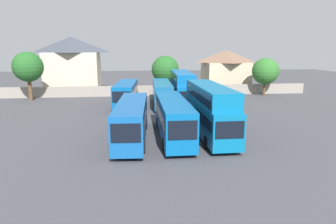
% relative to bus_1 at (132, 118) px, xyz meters
% --- Properties ---
extents(ground, '(140.00, 140.00, 0.00)m').
position_rel_bus_1_xyz_m(ground, '(3.62, 17.98, -1.97)').
color(ground, '#424247').
extents(depot_boundary_wall, '(56.00, 0.50, 1.80)m').
position_rel_bus_1_xyz_m(depot_boundary_wall, '(3.62, 25.60, -1.07)').
color(depot_boundary_wall, gray).
rests_on(depot_boundary_wall, ground).
extents(bus_1, '(3.20, 11.81, 3.45)m').
position_rel_bus_1_xyz_m(bus_1, '(0.00, 0.00, 0.00)').
color(bus_1, '#13559D').
rests_on(bus_1, ground).
extents(bus_2, '(2.64, 11.97, 3.52)m').
position_rel_bus_1_xyz_m(bus_2, '(3.77, 0.28, 0.04)').
color(bus_2, '#0A599D').
rests_on(bus_2, ground).
extents(bus_3, '(2.61, 11.64, 4.79)m').
position_rel_bus_1_xyz_m(bus_3, '(7.29, 0.39, 0.73)').
color(bus_3, '#0B6599').
rests_on(bus_3, ground).
extents(bus_4, '(3.42, 10.91, 3.46)m').
position_rel_bus_1_xyz_m(bus_4, '(-0.91, 15.59, 0.01)').
color(bus_4, '#0A579E').
rests_on(bus_4, ground).
extents(bus_5, '(2.93, 11.71, 3.44)m').
position_rel_bus_1_xyz_m(bus_5, '(4.23, 15.99, -0.01)').
color(bus_5, '#196398').
rests_on(bus_5, ground).
extents(bus_6, '(3.14, 12.07, 4.85)m').
position_rel_bus_1_xyz_m(bus_6, '(7.16, 16.01, 0.77)').
color(bus_6, '#0D5FA5').
rests_on(bus_6, ground).
extents(house_terrace_left, '(10.37, 6.86, 10.37)m').
position_rel_bus_1_xyz_m(house_terrace_left, '(-11.40, 32.54, 3.32)').
color(house_terrace_left, beige).
rests_on(house_terrace_left, ground).
extents(house_terrace_centre, '(8.93, 7.54, 7.90)m').
position_rel_bus_1_xyz_m(house_terrace_centre, '(18.55, 31.80, 2.07)').
color(house_terrace_centre, '#C6B293').
rests_on(house_terrace_centre, ground).
extents(tree_left_of_lot, '(4.67, 4.67, 7.70)m').
position_rel_bus_1_xyz_m(tree_left_of_lot, '(-16.22, 22.60, 3.35)').
color(tree_left_of_lot, brown).
rests_on(tree_left_of_lot, ground).
extents(tree_behind_wall, '(4.62, 4.62, 6.59)m').
position_rel_bus_1_xyz_m(tree_behind_wall, '(23.16, 23.60, 2.29)').
color(tree_behind_wall, brown).
rests_on(tree_behind_wall, ground).
extents(tree_right_of_lot, '(5.02, 5.02, 6.92)m').
position_rel_bus_1_xyz_m(tree_right_of_lot, '(5.98, 28.10, 2.43)').
color(tree_right_of_lot, brown).
rests_on(tree_right_of_lot, ground).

